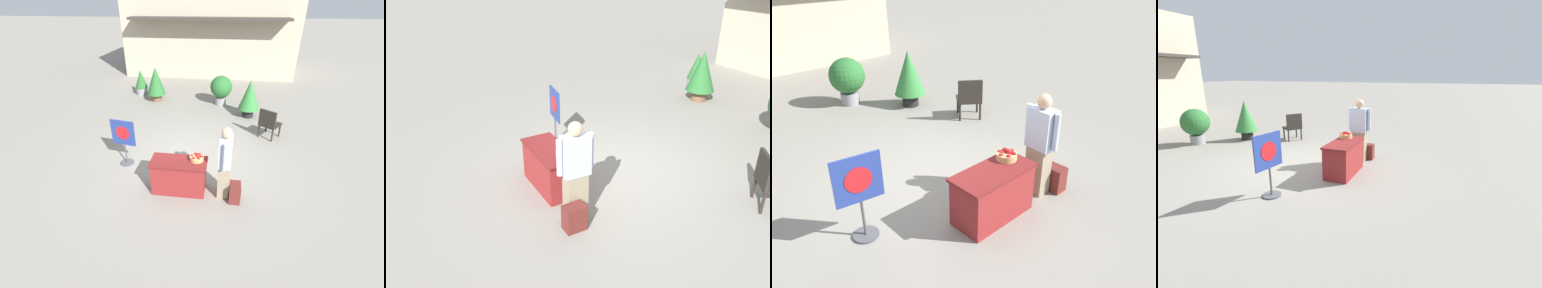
% 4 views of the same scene
% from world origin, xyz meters
% --- Properties ---
extents(ground_plane, '(120.00, 120.00, 0.00)m').
position_xyz_m(ground_plane, '(0.00, 0.00, 0.00)').
color(ground_plane, gray).
extents(display_table, '(1.25, 0.60, 0.77)m').
position_xyz_m(display_table, '(-0.01, -1.28, 0.39)').
color(display_table, maroon).
rests_on(display_table, ground_plane).
extents(apple_basket, '(0.31, 0.31, 0.16)m').
position_xyz_m(apple_basket, '(0.37, -1.17, 0.84)').
color(apple_basket, tan).
rests_on(apple_basket, display_table).
extents(person_visitor, '(0.28, 0.61, 1.67)m').
position_xyz_m(person_visitor, '(0.99, -1.32, 0.85)').
color(person_visitor, gray).
rests_on(person_visitor, ground_plane).
extents(backpack, '(0.24, 0.34, 0.42)m').
position_xyz_m(backpack, '(1.24, -1.48, 0.21)').
color(backpack, maroon).
rests_on(backpack, ground_plane).
extents(poster_board, '(0.65, 0.36, 1.25)m').
position_xyz_m(poster_board, '(-1.60, -0.39, 0.70)').
color(poster_board, '#4C4C51').
rests_on(poster_board, ground_plane).
extents(patio_chair, '(0.77, 0.77, 0.96)m').
position_xyz_m(patio_chair, '(2.30, 1.60, 0.53)').
color(patio_chair, '#28231E').
rests_on(patio_chair, ground_plane).
extents(potted_plant_far_right, '(0.89, 0.89, 1.19)m').
position_xyz_m(potted_plant_far_right, '(0.72, 4.37, 0.70)').
color(potted_plant_far_right, gray).
rests_on(potted_plant_far_right, ground_plane).
extents(potted_plant_far_left, '(0.76, 0.76, 1.39)m').
position_xyz_m(potted_plant_far_left, '(1.78, 3.22, 0.80)').
color(potted_plant_far_left, black).
rests_on(potted_plant_far_left, ground_plane).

